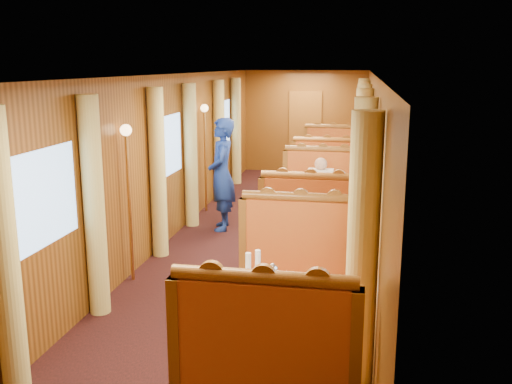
% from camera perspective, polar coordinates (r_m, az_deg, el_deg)
% --- Properties ---
extents(floor, '(3.00, 12.00, 0.01)m').
position_cam_1_polar(floor, '(8.63, 0.98, -5.17)').
color(floor, black).
rests_on(floor, ground).
extents(ceiling, '(3.00, 12.00, 0.01)m').
position_cam_1_polar(ceiling, '(8.22, 1.05, 11.67)').
color(ceiling, silver).
rests_on(ceiling, wall_left).
extents(wall_far, '(3.00, 0.01, 2.50)m').
position_cam_1_polar(wall_far, '(14.24, 4.95, 7.01)').
color(wall_far, brown).
rests_on(wall_far, floor).
extents(wall_near, '(3.00, 0.01, 2.50)m').
position_cam_1_polar(wall_near, '(2.85, -19.89, -17.39)').
color(wall_near, brown).
rests_on(wall_near, floor).
extents(wall_left, '(0.01, 12.00, 2.50)m').
position_cam_1_polar(wall_left, '(8.70, -8.80, 3.30)').
color(wall_left, brown).
rests_on(wall_left, floor).
extents(wall_right, '(0.01, 12.00, 2.50)m').
position_cam_1_polar(wall_right, '(8.23, 11.38, 2.67)').
color(wall_right, brown).
rests_on(wall_right, floor).
extents(doorway_far, '(0.80, 0.04, 2.00)m').
position_cam_1_polar(doorway_far, '(14.24, 4.92, 6.00)').
color(doorway_far, '#8F5921').
rests_on(doorway_far, floor).
extents(table_near, '(1.05, 0.72, 0.75)m').
position_cam_1_polar(table_near, '(5.17, 2.95, -13.38)').
color(table_near, white).
rests_on(table_near, floor).
extents(banquette_near_aft, '(1.30, 0.55, 1.34)m').
position_cam_1_polar(banquette_near_aft, '(6.07, 4.20, -8.81)').
color(banquette_near_aft, '#A83112').
rests_on(banquette_near_aft, floor).
extents(table_mid, '(1.05, 0.72, 0.75)m').
position_cam_1_polar(table_mid, '(8.44, 6.03, -2.99)').
color(table_mid, white).
rests_on(table_mid, floor).
extents(banquette_mid_fwd, '(1.30, 0.55, 1.34)m').
position_cam_1_polar(banquette_mid_fwd, '(7.46, 5.43, -4.71)').
color(banquette_mid_fwd, '#A83112').
rests_on(banquette_mid_fwd, floor).
extents(banquette_mid_aft, '(1.30, 0.55, 1.34)m').
position_cam_1_polar(banquette_mid_aft, '(9.41, 6.51, -1.06)').
color(banquette_mid_aft, '#A83112').
rests_on(banquette_mid_aft, floor).
extents(table_far, '(1.05, 0.72, 0.75)m').
position_cam_1_polar(table_far, '(11.84, 7.33, 1.52)').
color(table_far, white).
rests_on(table_far, floor).
extents(banquette_far_fwd, '(1.30, 0.55, 1.34)m').
position_cam_1_polar(banquette_far_fwd, '(10.84, 7.05, 0.76)').
color(banquette_far_fwd, '#A83112').
rests_on(banquette_far_fwd, floor).
extents(banquette_far_aft, '(1.30, 0.55, 1.34)m').
position_cam_1_polar(banquette_far_aft, '(12.83, 7.59, 2.60)').
color(banquette_far_aft, '#A83112').
rests_on(banquette_far_aft, floor).
extents(tea_tray, '(0.37, 0.30, 0.01)m').
position_cam_1_polar(tea_tray, '(5.00, 1.72, -9.51)').
color(tea_tray, silver).
rests_on(tea_tray, table_near).
extents(teapot_left, '(0.17, 0.12, 0.13)m').
position_cam_1_polar(teapot_left, '(4.92, 0.32, -9.15)').
color(teapot_left, silver).
rests_on(teapot_left, tea_tray).
extents(teapot_right, '(0.17, 0.13, 0.13)m').
position_cam_1_polar(teapot_right, '(4.89, 3.02, -9.32)').
color(teapot_right, silver).
rests_on(teapot_right, tea_tray).
extents(teapot_back, '(0.20, 0.16, 0.14)m').
position_cam_1_polar(teapot_back, '(5.06, 1.65, -8.44)').
color(teapot_back, silver).
rests_on(teapot_back, tea_tray).
extents(fruit_plate, '(0.23, 0.23, 0.05)m').
position_cam_1_polar(fruit_plate, '(4.91, 6.52, -9.87)').
color(fruit_plate, white).
rests_on(fruit_plate, table_near).
extents(cup_inboard, '(0.08, 0.08, 0.26)m').
position_cam_1_polar(cup_inboard, '(5.11, -0.78, -7.80)').
color(cup_inboard, white).
rests_on(cup_inboard, table_near).
extents(cup_outboard, '(0.08, 0.08, 0.26)m').
position_cam_1_polar(cup_outboard, '(5.18, 0.19, -7.51)').
color(cup_outboard, white).
rests_on(cup_outboard, table_near).
extents(rose_vase_mid, '(0.06, 0.06, 0.36)m').
position_cam_1_polar(rose_vase_mid, '(8.35, 5.91, 0.74)').
color(rose_vase_mid, silver).
rests_on(rose_vase_mid, table_mid).
extents(rose_vase_far, '(0.06, 0.06, 0.36)m').
position_cam_1_polar(rose_vase_far, '(11.73, 7.39, 4.15)').
color(rose_vase_far, silver).
rests_on(rose_vase_far, table_far).
extents(window_left_near, '(0.01, 1.20, 0.90)m').
position_cam_1_polar(window_left_near, '(5.53, -20.55, -0.62)').
color(window_left_near, '#81ADE3').
rests_on(window_left_near, wall_left).
extents(curtain_left_near_a, '(0.22, 0.22, 2.35)m').
position_cam_1_polar(curtain_left_near_a, '(4.91, -23.86, -5.85)').
color(curtain_left_near_a, '#E5D875').
rests_on(curtain_left_near_a, floor).
extents(curtain_left_near_b, '(0.22, 0.22, 2.35)m').
position_cam_1_polar(curtain_left_near_b, '(6.21, -15.88, -1.51)').
color(curtain_left_near_b, '#E5D875').
rests_on(curtain_left_near_b, floor).
extents(window_right_near, '(0.01, 1.20, 0.90)m').
position_cam_1_polar(window_right_near, '(4.76, 11.90, -2.12)').
color(window_right_near, '#81ADE3').
rests_on(window_right_near, wall_right).
extents(curtain_right_near_a, '(0.22, 0.22, 2.35)m').
position_cam_1_polar(curtain_right_near_a, '(4.10, 10.49, -8.54)').
color(curtain_right_near_a, '#E5D875').
rests_on(curtain_right_near_a, floor).
extents(curtain_right_near_b, '(0.22, 0.22, 2.35)m').
position_cam_1_polar(curtain_right_near_b, '(5.59, 10.51, -2.80)').
color(curtain_right_near_b, '#E5D875').
rests_on(curtain_right_near_b, floor).
extents(window_left_mid, '(0.01, 1.20, 0.90)m').
position_cam_1_polar(window_left_mid, '(8.66, -8.75, 4.60)').
color(window_left_mid, '#81ADE3').
rests_on(window_left_mid, wall_left).
extents(curtain_left_mid_a, '(0.22, 0.22, 2.35)m').
position_cam_1_polar(curtain_left_mid_a, '(7.95, -9.79, 1.84)').
color(curtain_left_mid_a, '#E5D875').
rests_on(curtain_left_mid_a, floor).
extents(curtain_left_mid_b, '(0.22, 0.22, 2.35)m').
position_cam_1_polar(curtain_left_mid_b, '(9.41, -6.55, 3.61)').
color(curtain_left_mid_b, '#E5D875').
rests_on(curtain_left_mid_b, floor).
extents(window_right_mid, '(0.01, 1.20, 0.90)m').
position_cam_1_polar(window_right_mid, '(8.20, 11.34, 4.05)').
color(window_right_mid, '#81ADE3').
rests_on(window_right_mid, wall_right).
extents(curtain_right_mid_a, '(0.22, 0.22, 2.35)m').
position_cam_1_polar(curtain_right_mid_a, '(7.47, 10.52, 1.12)').
color(curtain_right_mid_a, '#E5D875').
rests_on(curtain_right_mid_a, floor).
extents(curtain_right_mid_b, '(0.22, 0.22, 2.35)m').
position_cam_1_polar(curtain_right_mid_b, '(9.01, 10.53, 3.07)').
color(curtain_right_mid_b, '#E5D875').
rests_on(curtain_right_mid_b, floor).
extents(window_left_far, '(0.01, 1.20, 0.90)m').
position_cam_1_polar(window_left_far, '(12.00, -3.31, 6.94)').
color(window_left_far, '#81ADE3').
rests_on(window_left_far, wall_left).
extents(curtain_left_far_a, '(0.22, 0.22, 2.35)m').
position_cam_1_polar(curtain_left_far_a, '(11.26, -3.70, 5.15)').
color(curtain_left_far_a, '#E5D875').
rests_on(curtain_left_far_a, floor).
extents(curtain_left_far_b, '(0.22, 0.22, 2.35)m').
position_cam_1_polar(curtain_left_far_b, '(12.77, -2.01, 6.06)').
color(curtain_left_far_b, '#E5D875').
rests_on(curtain_left_far_b, floor).
extents(window_right_far, '(0.01, 1.20, 0.90)m').
position_cam_1_polar(window_right_far, '(11.67, 11.11, 6.57)').
color(window_right_far, '#81ADE3').
rests_on(window_right_far, wall_right).
extents(curtain_right_far_a, '(0.22, 0.22, 2.35)m').
position_cam_1_polar(curtain_right_far_a, '(10.93, 10.54, 4.73)').
color(curtain_right_far_a, '#E5D875').
rests_on(curtain_right_far_a, floor).
extents(curtain_right_far_b, '(0.22, 0.22, 2.35)m').
position_cam_1_polar(curtain_right_far_b, '(12.48, 10.54, 5.70)').
color(curtain_right_far_b, '#E5D875').
rests_on(curtain_right_far_b, floor).
extents(sconce_left_fore, '(0.14, 0.14, 1.95)m').
position_cam_1_polar(sconce_left_fore, '(7.03, -12.69, 2.04)').
color(sconce_left_fore, '#BF8C3F').
rests_on(sconce_left_fore, floor).
extents(sconce_right_fore, '(0.14, 0.14, 1.95)m').
position_cam_1_polar(sconce_right_fore, '(6.48, 10.77, 1.24)').
color(sconce_right_fore, '#BF8C3F').
rests_on(sconce_right_fore, floor).
extents(sconce_left_aft, '(0.14, 0.14, 1.95)m').
position_cam_1_polar(sconce_left_aft, '(10.31, -5.13, 5.60)').
color(sconce_left_aft, '#BF8C3F').
rests_on(sconce_left_aft, floor).
extents(sconce_right_aft, '(0.14, 0.14, 1.95)m').
position_cam_1_polar(sconce_right_aft, '(9.94, 10.70, 5.17)').
color(sconce_right_aft, '#BF8C3F').
rests_on(sconce_right_aft, floor).
extents(steward, '(0.56, 0.74, 1.82)m').
position_cam_1_polar(steward, '(9.18, -3.44, 1.76)').
color(steward, navy).
rests_on(steward, floor).
extents(passenger, '(0.40, 0.44, 0.76)m').
position_cam_1_polar(passenger, '(9.06, 6.43, 0.47)').
color(passenger, beige).
rests_on(passenger, banquette_mid_aft).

